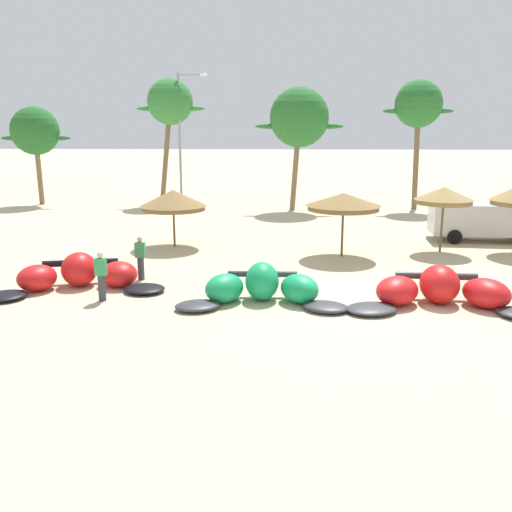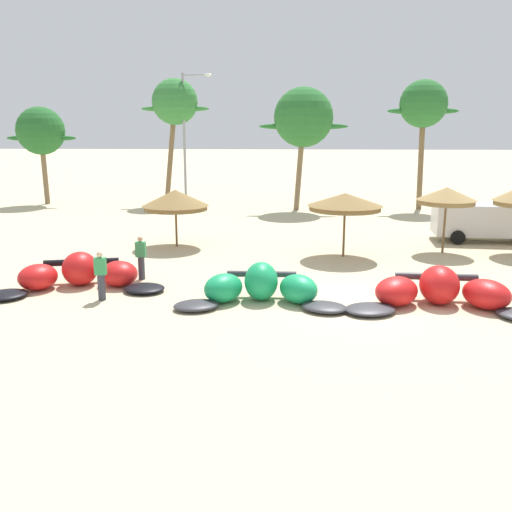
% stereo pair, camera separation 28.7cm
% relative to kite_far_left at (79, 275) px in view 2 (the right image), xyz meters
% --- Properties ---
extents(ground_plane, '(260.00, 260.00, 0.00)m').
position_rel_kite_far_left_xyz_m(ground_plane, '(9.53, -1.08, -0.46)').
color(ground_plane, beige).
extents(kite_far_left, '(6.07, 3.54, 1.20)m').
position_rel_kite_far_left_xyz_m(kite_far_left, '(0.00, 0.00, 0.00)').
color(kite_far_left, black).
rests_on(kite_far_left, ground).
extents(kite_left, '(5.64, 2.60, 1.24)m').
position_rel_kite_far_left_xyz_m(kite_left, '(6.43, -1.33, 0.01)').
color(kite_left, '#333338').
rests_on(kite_left, ground).
extents(kite_left_of_center, '(6.35, 3.10, 1.22)m').
position_rel_kite_far_left_xyz_m(kite_left_of_center, '(12.07, -1.46, 0.01)').
color(kite_left_of_center, '#333338').
rests_on(kite_left_of_center, ground).
extents(beach_umbrella_near_van, '(3.10, 3.10, 2.68)m').
position_rel_kite_far_left_xyz_m(beach_umbrella_near_van, '(2.05, 7.08, 1.75)').
color(beach_umbrella_near_van, brown).
rests_on(beach_umbrella_near_van, ground).
extents(beach_umbrella_middle, '(3.20, 3.20, 2.77)m').
position_rel_kite_far_left_xyz_m(beach_umbrella_middle, '(9.69, 5.37, 1.94)').
color(beach_umbrella_middle, brown).
rests_on(beach_umbrella_middle, ground).
extents(beach_umbrella_near_palms, '(2.57, 2.57, 2.93)m').
position_rel_kite_far_left_xyz_m(beach_umbrella_near_palms, '(14.22, 6.44, 2.09)').
color(beach_umbrella_near_palms, brown).
rests_on(beach_umbrella_near_palms, ground).
extents(parked_car_second, '(5.32, 2.59, 1.84)m').
position_rel_kite_far_left_xyz_m(parked_car_second, '(16.99, 9.21, 0.63)').
color(parked_car_second, silver).
rests_on(parked_car_second, ground).
extents(person_near_kites, '(0.36, 0.24, 1.62)m').
position_rel_kite_far_left_xyz_m(person_near_kites, '(1.26, -1.38, 0.36)').
color(person_near_kites, '#383842').
rests_on(person_near_kites, ground).
extents(person_by_umbrellas, '(0.36, 0.24, 1.62)m').
position_rel_kite_far_left_xyz_m(person_by_umbrellas, '(1.90, 1.21, 0.36)').
color(person_by_umbrellas, '#383842').
rests_on(person_by_umbrellas, ground).
extents(palm_leftmost, '(5.10, 3.40, 6.96)m').
position_rel_kite_far_left_xyz_m(palm_leftmost, '(-10.49, 21.57, 4.74)').
color(palm_leftmost, '#7F6647').
rests_on(palm_leftmost, ground).
extents(palm_left, '(4.92, 3.28, 8.93)m').
position_rel_kite_far_left_xyz_m(palm_left, '(-0.92, 22.57, 6.73)').
color(palm_left, brown).
rests_on(palm_left, ground).
extents(palm_left_of_gap, '(5.87, 3.91, 8.11)m').
position_rel_kite_far_left_xyz_m(palm_left_of_gap, '(8.22, 19.51, 5.64)').
color(palm_left_of_gap, '#7F6647').
rests_on(palm_left_of_gap, ground).
extents(palm_center_left, '(4.70, 3.13, 8.59)m').
position_rel_kite_far_left_xyz_m(palm_center_left, '(16.14, 20.32, 6.45)').
color(palm_center_left, brown).
rests_on(palm_center_left, ground).
extents(lamppost_west, '(2.17, 0.24, 9.22)m').
position_rel_kite_far_left_xyz_m(lamppost_west, '(-0.00, 21.97, 4.73)').
color(lamppost_west, gray).
rests_on(lamppost_west, ground).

